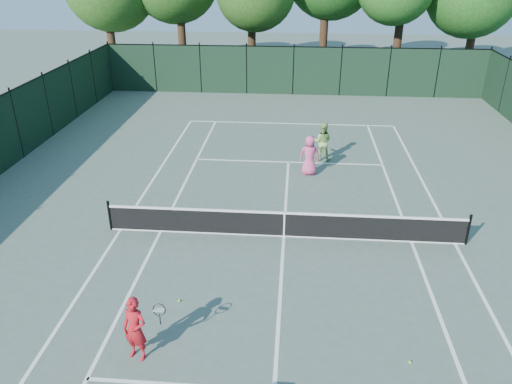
# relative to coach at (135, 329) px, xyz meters

# --- Properties ---
(ground) EXTENTS (90.00, 90.00, 0.00)m
(ground) POSITION_rel_coach_xyz_m (3.17, 5.65, -0.81)
(ground) COLOR #4D5D51
(ground) RESTS_ON ground
(sideline_doubles_left) EXTENTS (0.10, 23.77, 0.01)m
(sideline_doubles_left) POSITION_rel_coach_xyz_m (-2.31, 5.65, -0.81)
(sideline_doubles_left) COLOR white
(sideline_doubles_left) RESTS_ON ground
(sideline_doubles_right) EXTENTS (0.10, 23.77, 0.01)m
(sideline_doubles_right) POSITION_rel_coach_xyz_m (8.66, 5.65, -0.81)
(sideline_doubles_right) COLOR white
(sideline_doubles_right) RESTS_ON ground
(sideline_singles_left) EXTENTS (0.10, 23.77, 0.01)m
(sideline_singles_left) POSITION_rel_coach_xyz_m (-0.94, 5.65, -0.81)
(sideline_singles_left) COLOR white
(sideline_singles_left) RESTS_ON ground
(sideline_singles_right) EXTENTS (0.10, 23.77, 0.01)m
(sideline_singles_right) POSITION_rel_coach_xyz_m (7.29, 5.65, -0.81)
(sideline_singles_right) COLOR white
(sideline_singles_right) RESTS_ON ground
(baseline_far) EXTENTS (10.97, 0.10, 0.01)m
(baseline_far) POSITION_rel_coach_xyz_m (3.17, 17.53, -0.81)
(baseline_far) COLOR white
(baseline_far) RESTS_ON ground
(service_line_far) EXTENTS (8.23, 0.10, 0.01)m
(service_line_far) POSITION_rel_coach_xyz_m (3.17, 12.05, -0.81)
(service_line_far) COLOR white
(service_line_far) RESTS_ON ground
(center_service_line) EXTENTS (0.10, 12.80, 0.01)m
(center_service_line) POSITION_rel_coach_xyz_m (3.17, 5.65, -0.81)
(center_service_line) COLOR white
(center_service_line) RESTS_ON ground
(tennis_net) EXTENTS (11.69, 0.09, 1.06)m
(tennis_net) POSITION_rel_coach_xyz_m (3.17, 5.65, -0.34)
(tennis_net) COLOR black
(tennis_net) RESTS_ON ground
(fence_far) EXTENTS (24.00, 0.05, 3.00)m
(fence_far) POSITION_rel_coach_xyz_m (3.17, 23.65, 0.69)
(fence_far) COLOR black
(fence_far) RESTS_ON ground
(coach) EXTENTS (1.02, 0.54, 1.62)m
(coach) POSITION_rel_coach_xyz_m (0.00, 0.00, 0.00)
(coach) COLOR red
(coach) RESTS_ON ground
(player_pink) EXTENTS (0.83, 0.55, 1.69)m
(player_pink) POSITION_rel_coach_xyz_m (4.05, 10.80, 0.03)
(player_pink) COLOR #D94C81
(player_pink) RESTS_ON ground
(player_green) EXTENTS (0.91, 0.76, 1.72)m
(player_green) POSITION_rel_coach_xyz_m (4.64, 12.48, 0.05)
(player_green) COLOR #8FC160
(player_green) RESTS_ON ground
(loose_ball_near_cart) EXTENTS (0.07, 0.07, 0.07)m
(loose_ball_near_cart) POSITION_rel_coach_xyz_m (6.21, 0.29, -0.78)
(loose_ball_near_cart) COLOR #C1E32E
(loose_ball_near_cart) RESTS_ON ground
(loose_ball_midcourt) EXTENTS (0.07, 0.07, 0.07)m
(loose_ball_midcourt) POSITION_rel_coach_xyz_m (0.49, 2.03, -0.78)
(loose_ball_midcourt) COLOR #DDF331
(loose_ball_midcourt) RESTS_ON ground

